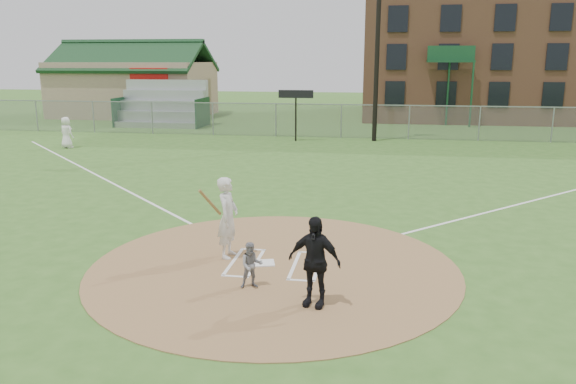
# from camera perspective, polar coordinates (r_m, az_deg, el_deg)

# --- Properties ---
(ground) EXTENTS (140.00, 140.00, 0.00)m
(ground) POSITION_cam_1_polar(r_m,az_deg,el_deg) (12.96, -1.43, -7.63)
(ground) COLOR #366322
(ground) RESTS_ON ground
(dirt_circle) EXTENTS (8.40, 8.40, 0.02)m
(dirt_circle) POSITION_cam_1_polar(r_m,az_deg,el_deg) (12.95, -1.43, -7.59)
(dirt_circle) COLOR #9C754A
(dirt_circle) RESTS_ON ground
(home_plate) EXTENTS (0.54, 0.54, 0.03)m
(home_plate) POSITION_cam_1_polar(r_m,az_deg,el_deg) (13.11, -2.37, -7.22)
(home_plate) COLOR white
(home_plate) RESTS_ON dirt_circle
(foul_line_first) EXTENTS (17.04, 17.04, 0.01)m
(foul_line_first) POSITION_cam_1_polar(r_m,az_deg,el_deg) (22.43, 26.49, 0.00)
(foul_line_first) COLOR white
(foul_line_first) RESTS_ON ground
(foul_line_third) EXTENTS (17.04, 17.04, 0.01)m
(foul_line_third) POSITION_cam_1_polar(r_m,az_deg,el_deg) (24.17, -18.74, 1.58)
(foul_line_third) COLOR white
(foul_line_third) RESTS_ON ground
(catcher) EXTENTS (0.57, 0.51, 0.97)m
(catcher) POSITION_cam_1_polar(r_m,az_deg,el_deg) (11.66, -3.74, -7.43)
(catcher) COLOR gray
(catcher) RESTS_ON dirt_circle
(umpire) EXTENTS (1.11, 0.67, 1.77)m
(umpire) POSITION_cam_1_polar(r_m,az_deg,el_deg) (10.71, 2.69, -7.05)
(umpire) COLOR black
(umpire) RESTS_ON dirt_circle
(ondeck_player) EXTENTS (0.94, 0.77, 1.65)m
(ondeck_player) POSITION_cam_1_polar(r_m,az_deg,el_deg) (32.30, -21.59, 5.64)
(ondeck_player) COLOR white
(ondeck_player) RESTS_ON ground
(batters_boxes) EXTENTS (2.08, 1.88, 0.01)m
(batters_boxes) POSITION_cam_1_polar(r_m,az_deg,el_deg) (13.09, -1.31, -7.30)
(batters_boxes) COLOR white
(batters_boxes) RESTS_ON dirt_circle
(batter_at_plate) EXTENTS (0.77, 1.02, 1.94)m
(batter_at_plate) POSITION_cam_1_polar(r_m,az_deg,el_deg) (13.34, -6.14, -2.58)
(batter_at_plate) COLOR silver
(batter_at_plate) RESTS_ON dirt_circle
(outfield_fence) EXTENTS (56.08, 0.08, 2.03)m
(outfield_fence) POSITION_cam_1_polar(r_m,az_deg,el_deg) (34.15, 5.43, 7.20)
(outfield_fence) COLOR slate
(outfield_fence) RESTS_ON ground
(bleachers) EXTENTS (6.08, 3.20, 3.20)m
(bleachers) POSITION_cam_1_polar(r_m,az_deg,el_deg) (41.14, -12.72, 8.77)
(bleachers) COLOR #B7BABF
(bleachers) RESTS_ON ground
(clubhouse) EXTENTS (12.20, 8.71, 6.23)m
(clubhouse) POSITION_cam_1_polar(r_m,az_deg,el_deg) (49.29, -15.30, 10.26)
(clubhouse) COLOR tan
(clubhouse) RESTS_ON ground
(brick_warehouse) EXTENTS (30.00, 17.17, 15.00)m
(brick_warehouse) POSITION_cam_1_polar(r_m,az_deg,el_deg) (51.79, 25.56, 15.26)
(brick_warehouse) COLOR #9C5F43
(brick_warehouse) RESTS_ON ground
(light_pole) EXTENTS (1.20, 0.30, 12.22)m
(light_pole) POSITION_cam_1_polar(r_m,az_deg,el_deg) (32.95, 9.15, 16.61)
(light_pole) COLOR black
(light_pole) RESTS_ON ground
(scoreboard_sign) EXTENTS (2.00, 0.10, 2.93)m
(scoreboard_sign) POSITION_cam_1_polar(r_m,az_deg,el_deg) (32.52, 0.80, 9.37)
(scoreboard_sign) COLOR black
(scoreboard_sign) RESTS_ON ground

